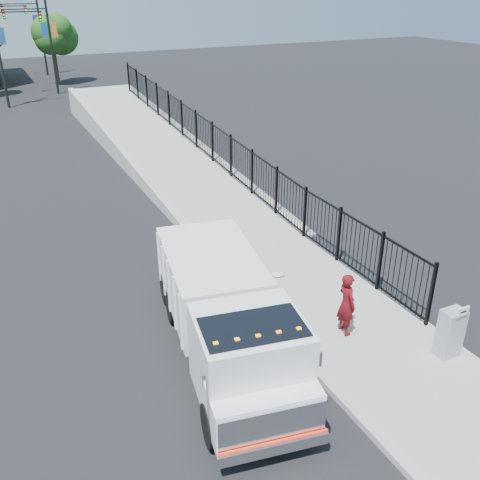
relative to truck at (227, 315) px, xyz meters
name	(u,v)px	position (x,y,z in m)	size (l,w,h in m)	color
ground	(270,323)	(1.68, 0.91, -1.32)	(120.00, 120.00, 0.00)	black
sidewalk	(376,343)	(3.61, -1.09, -1.26)	(3.55, 12.00, 0.12)	#9E998E
curb	(311,364)	(1.68, -1.09, -1.24)	(0.30, 12.00, 0.16)	#ADAAA3
ramp	(158,155)	(3.81, 16.91, -1.32)	(3.95, 24.00, 1.70)	#9E998E
iron_fence	(213,155)	(5.23, 12.91, -0.42)	(0.10, 28.00, 1.80)	black
truck	(227,315)	(0.00, 0.00, 0.00)	(3.31, 7.12, 2.35)	black
worker	(346,304)	(3.11, -0.39, -0.36)	(0.61, 0.40, 1.68)	#560A0F
utility_cabinet	(450,333)	(4.78, -2.24, -0.57)	(0.55, 0.40, 1.25)	gray
arrow_sign	(463,311)	(4.78, -2.46, 0.16)	(0.35, 0.04, 0.22)	white
debris	(277,274)	(3.03, 2.89, -1.15)	(0.42, 0.42, 0.10)	silver
light_pole_0	(2,43)	(-1.85, 32.54, 3.05)	(3.77, 0.22, 8.00)	black
light_pole_1	(46,36)	(1.57, 36.30, 3.05)	(3.78, 0.22, 8.00)	black
light_pole_3	(37,26)	(2.20, 46.45, 3.05)	(3.78, 0.22, 8.00)	black
tree_1	(51,36)	(2.57, 40.73, 2.63)	(2.71, 2.71, 5.36)	#382314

